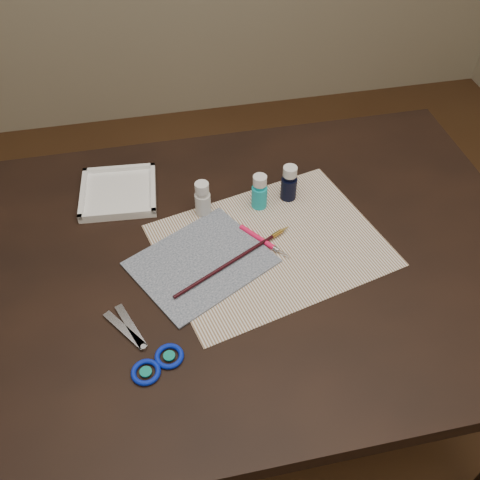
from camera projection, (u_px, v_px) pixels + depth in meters
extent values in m
cube|color=#422614|center=(240.00, 415.00, 1.70)|extent=(3.50, 3.50, 0.02)
cube|color=black|center=(240.00, 350.00, 1.42)|extent=(1.30, 0.90, 0.75)
cube|color=white|center=(271.00, 245.00, 1.17)|extent=(0.55, 0.46, 0.00)
cube|color=#11213A|center=(201.00, 262.00, 1.13)|extent=(0.34, 0.32, 0.00)
cylinder|color=silver|center=(203.00, 199.00, 1.21)|extent=(0.05, 0.05, 0.09)
cylinder|color=#18B5C3|center=(259.00, 192.00, 1.23)|extent=(0.05, 0.05, 0.09)
cylinder|color=black|center=(289.00, 183.00, 1.25)|extent=(0.04, 0.04, 0.09)
cube|color=white|center=(119.00, 192.00, 1.28)|extent=(0.19, 0.19, 0.02)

